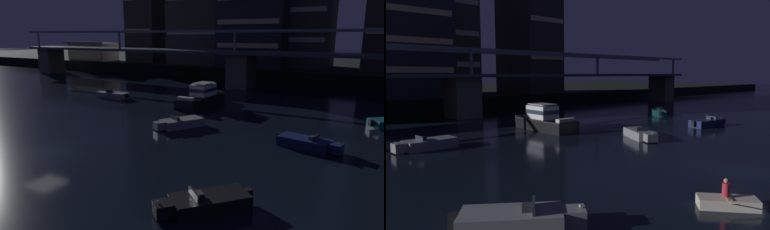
# 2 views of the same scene
# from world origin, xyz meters

# --- Properties ---
(ground_plane) EXTENTS (400.00, 400.00, 0.00)m
(ground_plane) POSITION_xyz_m (0.00, 0.00, 0.00)
(ground_plane) COLOR black
(river_bridge) EXTENTS (100.24, 6.40, 9.38)m
(river_bridge) POSITION_xyz_m (-0.00, 38.11, 4.57)
(river_bridge) COLOR #605B51
(river_bridge) RESTS_ON ground
(tower_central) EXTENTS (13.39, 13.95, 22.68)m
(tower_central) POSITION_xyz_m (-3.00, 54.55, 13.39)
(tower_central) COLOR #282833
(tower_central) RESTS_ON far_riverbank
(tower_east_tall) EXTENTS (8.68, 10.49, 28.08)m
(tower_east_tall) POSITION_xyz_m (6.32, 57.66, 16.09)
(tower_east_tall) COLOR #423D38
(tower_east_tall) RESTS_ON far_riverbank
(tower_east_low) EXTENTS (8.30, 12.28, 35.55)m
(tower_east_low) POSITION_xyz_m (21.20, 52.28, 19.82)
(tower_east_low) COLOR #38332D
(tower_east_low) RESTS_ON far_riverbank
(cabin_cruiser_near_left) EXTENTS (2.94, 9.20, 2.79)m
(cabin_cruiser_near_left) POSITION_xyz_m (1.57, 21.85, 1.05)
(cabin_cruiser_near_left) COLOR black
(cabin_cruiser_near_left) RESTS_ON ground
(speedboat_near_right) EXTENTS (4.71, 3.95, 1.16)m
(speedboat_near_right) POSITION_xyz_m (-14.75, 2.20, 0.41)
(speedboat_near_right) COLOR gray
(speedboat_near_right) RESTS_ON ground
(speedboat_mid_left) EXTENTS (3.56, 4.88, 1.16)m
(speedboat_mid_left) POSITION_xyz_m (4.90, 11.41, 0.41)
(speedboat_mid_left) COLOR gray
(speedboat_mid_left) RESTS_ON ground
(speedboat_mid_center) EXTENTS (5.22, 2.06, 1.16)m
(speedboat_mid_center) POSITION_xyz_m (-11.54, 19.97, 0.41)
(speedboat_mid_center) COLOR gray
(speedboat_mid_center) RESTS_ON ground
(speedboat_mid_right) EXTENTS (4.53, 4.23, 1.16)m
(speedboat_mid_right) POSITION_xyz_m (22.43, 21.70, 0.41)
(speedboat_mid_right) COLOR #196066
(speedboat_mid_right) RESTS_ON ground
(speedboat_far_left) EXTENTS (5.23, 2.48, 1.16)m
(speedboat_far_left) POSITION_xyz_m (16.78, 11.02, 0.41)
(speedboat_far_left) COLOR #19234C
(speedboat_far_left) RESTS_ON ground
(dinghy_with_paddler) EXTENTS (2.67, 2.71, 1.36)m
(dinghy_with_paddler) POSITION_xyz_m (-6.46, -2.17, 0.28)
(dinghy_with_paddler) COLOR beige
(dinghy_with_paddler) RESTS_ON ground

